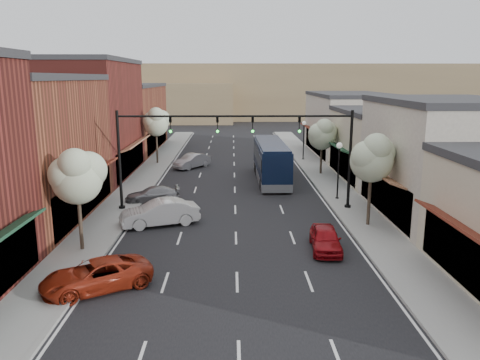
{
  "coord_description": "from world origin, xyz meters",
  "views": [
    {
      "loc": [
        -0.2,
        -23.93,
        9.17
      ],
      "look_at": [
        0.33,
        7.78,
        2.2
      ],
      "focal_mm": 35.0,
      "sensor_mm": 36.0,
      "label": 1
    }
  ],
  "objects_px": {
    "lamp_post_near": "(339,161)",
    "parked_car_c": "(153,194)",
    "coach_bus": "(271,160)",
    "parked_car_a": "(96,275)",
    "signal_mast_left": "(153,145)",
    "lamp_post_far": "(304,134)",
    "signal_mast_right": "(316,145)",
    "tree_right_far": "(323,134)",
    "parked_car_e": "(192,161)",
    "tree_left_near": "(77,175)",
    "red_hatchback": "(325,239)",
    "tree_left_far": "(156,121)",
    "tree_right_near": "(373,157)",
    "parked_car_b": "(160,213)"
  },
  "relations": [
    {
      "from": "lamp_post_near",
      "to": "parked_car_c",
      "type": "relative_size",
      "value": 1.1
    },
    {
      "from": "lamp_post_near",
      "to": "coach_bus",
      "type": "distance_m",
      "value": 8.61
    },
    {
      "from": "coach_bus",
      "to": "parked_car_a",
      "type": "relative_size",
      "value": 2.39
    },
    {
      "from": "signal_mast_left",
      "to": "lamp_post_far",
      "type": "height_order",
      "value": "signal_mast_left"
    },
    {
      "from": "coach_bus",
      "to": "lamp_post_far",
      "type": "bearing_deg",
      "value": 65.61
    },
    {
      "from": "lamp_post_far",
      "to": "lamp_post_near",
      "type": "bearing_deg",
      "value": -90.0
    },
    {
      "from": "signal_mast_right",
      "to": "tree_right_far",
      "type": "bearing_deg",
      "value": 77.15
    },
    {
      "from": "signal_mast_left",
      "to": "lamp_post_far",
      "type": "xyz_separation_m",
      "value": [
        13.42,
        20.0,
        -1.62
      ]
    },
    {
      "from": "parked_car_a",
      "to": "parked_car_e",
      "type": "relative_size",
      "value": 1.08
    },
    {
      "from": "signal_mast_right",
      "to": "tree_left_near",
      "type": "height_order",
      "value": "signal_mast_right"
    },
    {
      "from": "coach_bus",
      "to": "parked_car_a",
      "type": "bearing_deg",
      "value": -113.68
    },
    {
      "from": "tree_left_near",
      "to": "lamp_post_far",
      "type": "bearing_deg",
      "value": 60.22
    },
    {
      "from": "tree_right_far",
      "to": "red_hatchback",
      "type": "relative_size",
      "value": 1.41
    },
    {
      "from": "tree_left_far",
      "to": "red_hatchback",
      "type": "height_order",
      "value": "tree_left_far"
    },
    {
      "from": "tree_right_near",
      "to": "tree_left_far",
      "type": "height_order",
      "value": "tree_left_far"
    },
    {
      "from": "lamp_post_far",
      "to": "parked_car_a",
      "type": "xyz_separation_m",
      "value": [
        -14.0,
        -32.67,
        -2.34
      ]
    },
    {
      "from": "signal_mast_right",
      "to": "lamp_post_far",
      "type": "xyz_separation_m",
      "value": [
        2.18,
        20.0,
        -1.62
      ]
    },
    {
      "from": "tree_left_far",
      "to": "red_hatchback",
      "type": "bearing_deg",
      "value": -63.3
    },
    {
      "from": "coach_bus",
      "to": "parked_car_b",
      "type": "relative_size",
      "value": 2.33
    },
    {
      "from": "tree_right_far",
      "to": "parked_car_a",
      "type": "height_order",
      "value": "tree_right_far"
    },
    {
      "from": "tree_left_near",
      "to": "red_hatchback",
      "type": "relative_size",
      "value": 1.48
    },
    {
      "from": "coach_bus",
      "to": "red_hatchback",
      "type": "xyz_separation_m",
      "value": [
        1.52,
        -17.8,
        -1.17
      ]
    },
    {
      "from": "lamp_post_far",
      "to": "parked_car_e",
      "type": "bearing_deg",
      "value": -160.5
    },
    {
      "from": "red_hatchback",
      "to": "tree_right_far",
      "type": "bearing_deg",
      "value": 84.63
    },
    {
      "from": "parked_car_a",
      "to": "signal_mast_right",
      "type": "bearing_deg",
      "value": 107.2
    },
    {
      "from": "red_hatchback",
      "to": "parked_car_e",
      "type": "distance_m",
      "value": 25.46
    },
    {
      "from": "coach_bus",
      "to": "parked_car_c",
      "type": "relative_size",
      "value": 2.84
    },
    {
      "from": "lamp_post_near",
      "to": "parked_car_c",
      "type": "xyz_separation_m",
      "value": [
        -14.0,
        -0.32,
        -2.42
      ]
    },
    {
      "from": "tree_right_near",
      "to": "tree_right_far",
      "type": "xyz_separation_m",
      "value": [
        0.0,
        16.0,
        -0.46
      ]
    },
    {
      "from": "parked_car_b",
      "to": "parked_car_e",
      "type": "relative_size",
      "value": 1.11
    },
    {
      "from": "tree_right_near",
      "to": "tree_left_near",
      "type": "relative_size",
      "value": 1.05
    },
    {
      "from": "signal_mast_left",
      "to": "coach_bus",
      "type": "bearing_deg",
      "value": 47.53
    },
    {
      "from": "parked_car_a",
      "to": "parked_car_b",
      "type": "height_order",
      "value": "parked_car_b"
    },
    {
      "from": "tree_left_far",
      "to": "coach_bus",
      "type": "height_order",
      "value": "tree_left_far"
    },
    {
      "from": "coach_bus",
      "to": "lamp_post_near",
      "type": "bearing_deg",
      "value": -58.88
    },
    {
      "from": "parked_car_a",
      "to": "parked_car_e",
      "type": "bearing_deg",
      "value": 146.54
    },
    {
      "from": "signal_mast_right",
      "to": "parked_car_c",
      "type": "distance_m",
      "value": 12.68
    },
    {
      "from": "tree_right_near",
      "to": "parked_car_a",
      "type": "xyz_separation_m",
      "value": [
        -14.55,
        -8.61,
        -3.79
      ]
    },
    {
      "from": "signal_mast_left",
      "to": "lamp_post_far",
      "type": "distance_m",
      "value": 24.14
    },
    {
      "from": "lamp_post_far",
      "to": "signal_mast_right",
      "type": "bearing_deg",
      "value": -96.22
    },
    {
      "from": "tree_left_near",
      "to": "parked_car_b",
      "type": "height_order",
      "value": "tree_left_near"
    },
    {
      "from": "coach_bus",
      "to": "tree_right_near",
      "type": "bearing_deg",
      "value": -70.63
    },
    {
      "from": "tree_left_near",
      "to": "red_hatchback",
      "type": "bearing_deg",
      "value": 0.02
    },
    {
      "from": "signal_mast_right",
      "to": "signal_mast_left",
      "type": "relative_size",
      "value": 1.0
    },
    {
      "from": "tree_right_near",
      "to": "red_hatchback",
      "type": "xyz_separation_m",
      "value": [
        -3.52,
        -4.0,
        -3.79
      ]
    },
    {
      "from": "signal_mast_right",
      "to": "red_hatchback",
      "type": "xyz_separation_m",
      "value": [
        -0.8,
        -8.05,
        -3.97
      ]
    },
    {
      "from": "tree_right_far",
      "to": "tree_left_near",
      "type": "relative_size",
      "value": 0.95
    },
    {
      "from": "parked_car_c",
      "to": "parked_car_e",
      "type": "bearing_deg",
      "value": 161.98
    },
    {
      "from": "parked_car_c",
      "to": "parked_car_e",
      "type": "xyz_separation_m",
      "value": [
        1.83,
        13.51,
        0.14
      ]
    },
    {
      "from": "signal_mast_left",
      "to": "lamp_post_near",
      "type": "height_order",
      "value": "signal_mast_left"
    }
  ]
}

